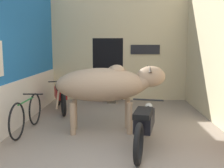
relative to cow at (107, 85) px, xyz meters
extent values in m
cube|color=#236BAD|center=(-2.04, 0.67, 0.84)|extent=(0.18, 5.23, 3.65)
cube|color=silver|center=(-1.94, 0.67, -0.47)|extent=(0.03, 5.23, 1.02)
cube|color=beige|center=(0.23, 3.37, 1.85)|extent=(4.37, 0.18, 1.63)
cube|color=beige|center=(-1.29, 3.37, 0.03)|extent=(1.32, 0.18, 2.02)
cube|color=beige|center=(1.39, 3.37, 0.03)|extent=(2.05, 0.18, 2.02)
cube|color=black|center=(-0.13, 3.73, 0.03)|extent=(0.99, 0.90, 2.02)
cube|color=black|center=(1.08, 3.26, 0.67)|extent=(0.93, 0.03, 0.30)
cube|color=beige|center=(2.50, 0.67, 0.84)|extent=(0.18, 5.23, 3.65)
ellipsoid|color=tan|center=(-0.12, -0.01, 0.00)|extent=(1.88, 0.86, 0.68)
ellipsoid|color=tan|center=(0.20, 0.02, 0.28)|extent=(0.35, 0.31, 0.25)
cylinder|color=tan|center=(0.72, 0.06, 0.05)|extent=(0.48, 0.36, 0.45)
ellipsoid|color=tan|center=(0.90, 0.07, 0.16)|extent=(0.61, 0.41, 0.43)
cylinder|color=tan|center=(-0.99, -0.08, -0.21)|extent=(0.13, 0.05, 0.58)
cylinder|color=tan|center=(0.43, 0.23, -0.66)|extent=(0.11, 0.11, 0.65)
cylinder|color=tan|center=(0.46, -0.16, -0.66)|extent=(0.11, 0.11, 0.65)
cylinder|color=tan|center=(-0.70, 0.14, -0.66)|extent=(0.11, 0.11, 0.65)
cylinder|color=tan|center=(-0.67, -0.25, -0.66)|extent=(0.11, 0.11, 0.65)
cone|color=#473D33|center=(0.84, 0.22, 0.32)|extent=(0.08, 0.13, 0.16)
cone|color=#473D33|center=(0.86, -0.08, 0.32)|extent=(0.08, 0.13, 0.16)
torus|color=black|center=(0.54, -1.56, -0.66)|extent=(0.21, 0.64, 0.64)
torus|color=black|center=(0.84, -0.19, -0.66)|extent=(0.21, 0.64, 0.64)
cube|color=black|center=(0.69, -0.87, -0.50)|extent=(0.44, 0.81, 0.28)
cube|color=black|center=(0.65, -1.08, -0.32)|extent=(0.38, 0.65, 0.09)
cylinder|color=black|center=(0.81, -0.34, -0.24)|extent=(0.57, 0.16, 0.03)
sphere|color=silver|center=(0.83, -0.25, -0.40)|extent=(0.15, 0.15, 0.15)
torus|color=black|center=(-1.16, 1.16, -0.66)|extent=(0.28, 0.63, 0.64)
torus|color=black|center=(-1.58, 2.39, -0.66)|extent=(0.28, 0.63, 0.64)
cube|color=maroon|center=(-1.37, 1.78, -0.49)|extent=(0.50, 0.77, 0.28)
cube|color=black|center=(-1.31, 1.59, -0.31)|extent=(0.43, 0.63, 0.09)
cylinder|color=black|center=(-1.53, 2.26, -0.24)|extent=(0.56, 0.22, 0.03)
sphere|color=silver|center=(-1.56, 2.34, -0.39)|extent=(0.15, 0.15, 0.15)
torus|color=black|center=(-1.66, -0.57, -0.62)|extent=(0.05, 0.72, 0.71)
torus|color=black|center=(-1.64, 0.41, -0.62)|extent=(0.05, 0.72, 0.71)
cylinder|color=green|center=(-1.65, -0.08, -0.34)|extent=(0.05, 0.81, 0.03)
cylinder|color=black|center=(-1.64, 0.33, -0.27)|extent=(0.44, 0.04, 0.03)
cube|color=brown|center=(0.01, 2.74, -0.79)|extent=(0.26, 0.14, 0.39)
cube|color=brown|center=(0.01, 2.83, -0.54)|extent=(0.26, 0.32, 0.11)
cube|color=maroon|center=(0.01, 2.90, -0.29)|extent=(0.37, 0.20, 0.50)
sphere|color=tan|center=(0.01, 2.90, 0.06)|extent=(0.20, 0.20, 0.20)
cylinder|color=red|center=(-0.38, 3.09, -0.80)|extent=(0.20, 0.20, 0.35)
cylinder|color=red|center=(-0.38, 3.09, -0.61)|extent=(0.29, 0.29, 0.04)
camera|label=1|loc=(0.26, -5.26, 0.76)|focal=42.00mm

